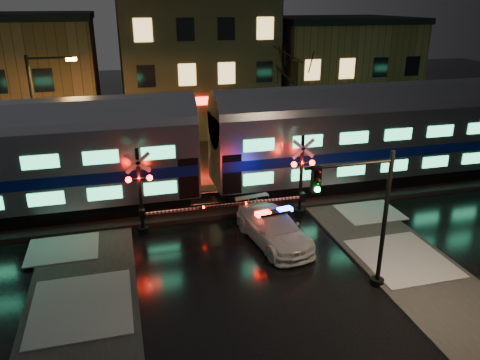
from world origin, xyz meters
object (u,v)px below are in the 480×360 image
at_px(crossing_signal_right, 295,184).
at_px(traffic_light, 364,220).
at_px(streetlight, 41,116).
at_px(crossing_signal_left, 149,200).
at_px(police_car, 274,228).

bearing_deg(crossing_signal_right, traffic_light, -89.40).
height_order(crossing_signal_right, streetlight, streetlight).
height_order(crossing_signal_right, traffic_light, traffic_light).
distance_m(crossing_signal_right, crossing_signal_left, 7.22).
distance_m(traffic_light, streetlight, 18.29).
bearing_deg(streetlight, traffic_light, -47.18).
height_order(police_car, traffic_light, traffic_light).
xyz_separation_m(crossing_signal_right, crossing_signal_left, (-7.22, -0.00, -0.02)).
height_order(police_car, crossing_signal_right, crossing_signal_right).
height_order(traffic_light, streetlight, streetlight).
xyz_separation_m(crossing_signal_left, streetlight, (-5.10, 6.69, 2.71)).
xyz_separation_m(traffic_light, streetlight, (-12.39, 13.37, 1.54)).
xyz_separation_m(crossing_signal_right, traffic_light, (0.07, -6.68, 1.15)).
relative_size(crossing_signal_right, streetlight, 0.78).
height_order(crossing_signal_right, crossing_signal_left, crossing_signal_right).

